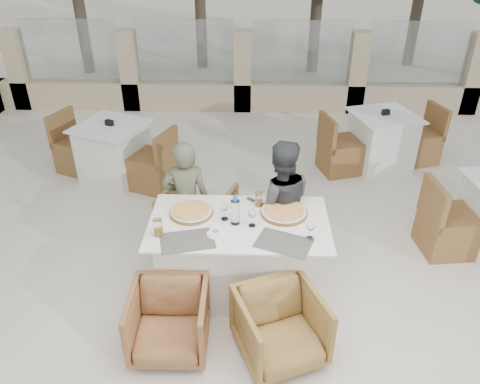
{
  "coord_description": "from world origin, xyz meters",
  "views": [
    {
      "loc": [
        0.2,
        -3.31,
        3.14
      ],
      "look_at": [
        0.09,
        0.39,
        0.9
      ],
      "focal_mm": 35.0,
      "sensor_mm": 36.0,
      "label": 1
    }
  ],
  "objects_px": {
    "beer_glass_left": "(158,227)",
    "diner_left": "(186,201)",
    "bg_table_a": "(114,152)",
    "bg_table_b": "(381,141)",
    "olive_dish": "(215,232)",
    "diner_right": "(279,205)",
    "dining_table": "(239,256)",
    "wine_glass_corner": "(310,230)",
    "wine_glass_centre": "(224,211)",
    "beer_glass_right": "(259,199)",
    "armchair_far_left": "(198,215)",
    "water_bottle": "(235,210)",
    "pizza_right": "(284,211)",
    "pizza_left": "(191,211)",
    "wine_glass_near": "(252,217)",
    "armchair_far_right": "(267,219)",
    "armchair_near_left": "(169,321)",
    "armchair_near_right": "(280,327)"
  },
  "relations": [
    {
      "from": "bg_table_a",
      "to": "bg_table_b",
      "type": "distance_m",
      "value": 3.65
    },
    {
      "from": "dining_table",
      "to": "armchair_near_left",
      "type": "distance_m",
      "value": 0.91
    },
    {
      "from": "beer_glass_right",
      "to": "bg_table_a",
      "type": "xyz_separation_m",
      "value": [
        -1.91,
        1.84,
        -0.46
      ]
    },
    {
      "from": "wine_glass_centre",
      "to": "armchair_far_left",
      "type": "distance_m",
      "value": 0.96
    },
    {
      "from": "beer_glass_left",
      "to": "bg_table_a",
      "type": "relative_size",
      "value": 0.1
    },
    {
      "from": "bg_table_b",
      "to": "bg_table_a",
      "type": "bearing_deg",
      "value": 171.09
    },
    {
      "from": "olive_dish",
      "to": "diner_right",
      "type": "relative_size",
      "value": 0.08
    },
    {
      "from": "wine_glass_centre",
      "to": "diner_right",
      "type": "xyz_separation_m",
      "value": [
        0.51,
        0.38,
        -0.18
      ]
    },
    {
      "from": "armchair_far_right",
      "to": "diner_left",
      "type": "bearing_deg",
      "value": -6.78
    },
    {
      "from": "armchair_near_left",
      "to": "olive_dish",
      "type": "bearing_deg",
      "value": 56.07
    },
    {
      "from": "armchair_near_left",
      "to": "bg_table_a",
      "type": "distance_m",
      "value": 3.08
    },
    {
      "from": "beer_glass_left",
      "to": "bg_table_a",
      "type": "distance_m",
      "value": 2.6
    },
    {
      "from": "pizza_left",
      "to": "wine_glass_near",
      "type": "relative_size",
      "value": 2.13
    },
    {
      "from": "diner_left",
      "to": "wine_glass_corner",
      "type": "bearing_deg",
      "value": 139.64
    },
    {
      "from": "armchair_far_left",
      "to": "bg_table_b",
      "type": "relative_size",
      "value": 0.43
    },
    {
      "from": "wine_glass_centre",
      "to": "pizza_right",
      "type": "bearing_deg",
      "value": 11.09
    },
    {
      "from": "wine_glass_centre",
      "to": "armchair_far_left",
      "type": "xyz_separation_m",
      "value": [
        -0.33,
        0.72,
        -0.54
      ]
    },
    {
      "from": "diner_left",
      "to": "bg_table_a",
      "type": "xyz_separation_m",
      "value": [
        -1.19,
        1.59,
        -0.26
      ]
    },
    {
      "from": "olive_dish",
      "to": "armchair_near_right",
      "type": "relative_size",
      "value": 0.17
    },
    {
      "from": "pizza_left",
      "to": "olive_dish",
      "type": "bearing_deg",
      "value": -51.7
    },
    {
      "from": "water_bottle",
      "to": "wine_glass_near",
      "type": "bearing_deg",
      "value": -12.3
    },
    {
      "from": "pizza_right",
      "to": "armchair_far_left",
      "type": "distance_m",
      "value": 1.17
    },
    {
      "from": "diner_left",
      "to": "bg_table_a",
      "type": "distance_m",
      "value": 2.0
    },
    {
      "from": "wine_glass_near",
      "to": "diner_left",
      "type": "distance_m",
      "value": 0.9
    },
    {
      "from": "wine_glass_corner",
      "to": "diner_right",
      "type": "xyz_separation_m",
      "value": [
        -0.22,
        0.65,
        -0.18
      ]
    },
    {
      "from": "dining_table",
      "to": "beer_glass_right",
      "type": "height_order",
      "value": "beer_glass_right"
    },
    {
      "from": "dining_table",
      "to": "wine_glass_corner",
      "type": "distance_m",
      "value": 0.8
    },
    {
      "from": "dining_table",
      "to": "wine_glass_corner",
      "type": "xyz_separation_m",
      "value": [
        0.6,
        -0.22,
        0.48
      ]
    },
    {
      "from": "beer_glass_right",
      "to": "bg_table_a",
      "type": "relative_size",
      "value": 0.09
    },
    {
      "from": "wine_glass_corner",
      "to": "bg_table_a",
      "type": "xyz_separation_m",
      "value": [
        -2.33,
        2.34,
        -0.48
      ]
    },
    {
      "from": "diner_right",
      "to": "bg_table_a",
      "type": "height_order",
      "value": "diner_right"
    },
    {
      "from": "armchair_far_left",
      "to": "water_bottle",
      "type": "bearing_deg",
      "value": 138.11
    },
    {
      "from": "diner_left",
      "to": "wine_glass_centre",
      "type": "bearing_deg",
      "value": 123.47
    },
    {
      "from": "wine_glass_near",
      "to": "beer_glass_right",
      "type": "distance_m",
      "value": 0.33
    },
    {
      "from": "armchair_far_left",
      "to": "bg_table_a",
      "type": "distance_m",
      "value": 1.86
    },
    {
      "from": "wine_glass_near",
      "to": "beer_glass_left",
      "type": "distance_m",
      "value": 0.81
    },
    {
      "from": "pizza_left",
      "to": "beer_glass_right",
      "type": "relative_size",
      "value": 2.74
    },
    {
      "from": "wine_glass_centre",
      "to": "beer_glass_left",
      "type": "xyz_separation_m",
      "value": [
        -0.55,
        -0.25,
        -0.01
      ]
    },
    {
      "from": "pizza_left",
      "to": "bg_table_b",
      "type": "distance_m",
      "value": 3.42
    },
    {
      "from": "water_bottle",
      "to": "wine_glass_corner",
      "type": "relative_size",
      "value": 1.5
    },
    {
      "from": "water_bottle",
      "to": "wine_glass_corner",
      "type": "distance_m",
      "value": 0.67
    },
    {
      "from": "water_bottle",
      "to": "bg_table_a",
      "type": "xyz_separation_m",
      "value": [
        -1.7,
        2.14,
        -0.52
      ]
    },
    {
      "from": "wine_glass_centre",
      "to": "bg_table_b",
      "type": "distance_m",
      "value": 3.29
    },
    {
      "from": "pizza_right",
      "to": "wine_glass_corner",
      "type": "xyz_separation_m",
      "value": [
        0.2,
        -0.37,
        0.06
      ]
    },
    {
      "from": "beer_glass_left",
      "to": "diner_left",
      "type": "xyz_separation_m",
      "value": [
        0.13,
        0.74,
        -0.2
      ]
    },
    {
      "from": "beer_glass_left",
      "to": "beer_glass_right",
      "type": "relative_size",
      "value": 1.09
    },
    {
      "from": "wine_glass_near",
      "to": "armchair_far_left",
      "type": "bearing_deg",
      "value": 125.63
    },
    {
      "from": "armchair_near_left",
      "to": "diner_left",
      "type": "height_order",
      "value": "diner_left"
    },
    {
      "from": "wine_glass_centre",
      "to": "diner_left",
      "type": "bearing_deg",
      "value": 130.69
    },
    {
      "from": "wine_glass_corner",
      "to": "armchair_far_left",
      "type": "xyz_separation_m",
      "value": [
        -1.07,
        0.99,
        -0.54
      ]
    }
  ]
}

